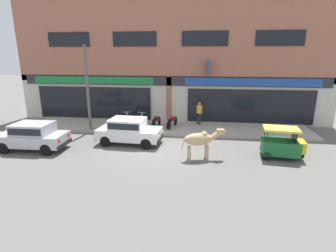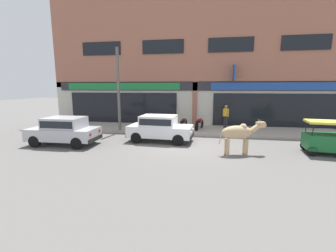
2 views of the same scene
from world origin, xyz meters
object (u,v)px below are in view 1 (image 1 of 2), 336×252
Objects in this scene: motorcycle_3 at (172,121)px; utility_pole at (88,89)px; motorcycle_1 at (141,121)px; pedestrian at (199,111)px; cow at (200,139)px; motorcycle_2 at (156,121)px; motorcycle_0 at (126,121)px; auto_rickshaw at (282,145)px; car_1 at (129,130)px; car_0 at (33,135)px.

utility_pole reaches higher than motorcycle_3.
pedestrian is at bearing 15.30° from motorcycle_1.
motorcycle_1 is at bearing 129.86° from cow.
motorcycle_1 and motorcycle_2 have the same top height.
cow is 1.17× the size of motorcycle_0.
auto_rickshaw is at bearing -15.44° from utility_pole.
pedestrian is (1.80, 0.89, 0.60)m from motorcycle_3.
motorcycle_2 is (2.08, 0.07, 0.00)m from motorcycle_0.
motorcycle_2 is 0.34× the size of utility_pole.
car_1 reaches higher than motorcycle_2.
car_1 is at bearing -122.61° from motorcycle_3.
car_0 is 7.48m from motorcycle_2.
auto_rickshaw is at bearing -36.32° from motorcycle_3.
motorcycle_2 is (-6.96, 4.22, -0.12)m from auto_rickshaw.
motorcycle_0 is (-9.04, 4.16, -0.12)m from auto_rickshaw.
auto_rickshaw is 1.14× the size of motorcycle_0.
motorcycle_0 is 1.12× the size of pedestrian.
car_0 is 2.01× the size of motorcycle_1.
utility_pole is at bearing -152.44° from motorcycle_0.
car_0 reaches higher than motorcycle_1.
motorcycle_1 is at bearing -175.15° from motorcycle_3.
car_1 is 5.67m from pedestrian.
auto_rickshaw is at bearing -7.84° from car_1.
car_1 is 2.03× the size of motorcycle_1.
motorcycle_3 is (3.14, 0.18, 0.00)m from motorcycle_0.
pedestrian reaches higher than auto_rickshaw.
cow reaches higher than motorcycle_3.
motorcycle_0 is 3.15m from motorcycle_3.
motorcycle_0 is 5.09m from pedestrian.
car_0 reaches higher than motorcycle_2.
utility_pole is (-2.08, -1.09, 2.28)m from motorcycle_0.
pedestrian is (3.92, 1.07, 0.60)m from motorcycle_1.
car_1 is 2.30× the size of pedestrian.
car_1 is 3.25m from motorcycle_0.
car_1 reaches higher than motorcycle_3.
utility_pole reaches higher than motorcycle_2.
motorcycle_0 is at bearing 155.31° from auto_rickshaw.
motorcycle_0 and motorcycle_2 have the same top height.
motorcycle_2 is at bearing 3.56° from motorcycle_1.
auto_rickshaw is at bearing -51.91° from pedestrian.
cow reaches higher than motorcycle_0.
motorcycle_3 is (-5.90, 4.34, -0.12)m from auto_rickshaw.
utility_pole is at bearing 164.56° from auto_rickshaw.
car_1 is 2.04× the size of motorcycle_2.
motorcycle_1 is at bearing 44.66° from car_0.
auto_rickshaw is 9.03m from motorcycle_1.
motorcycle_2 is (1.01, 3.13, -0.27)m from car_1.
motorcycle_1 is (1.03, -0.00, 0.00)m from motorcycle_0.
motorcycle_1 is (-8.01, 4.16, -0.12)m from auto_rickshaw.
car_0 is 4.42m from utility_pole.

